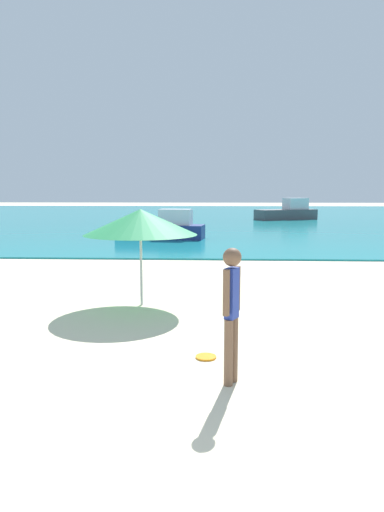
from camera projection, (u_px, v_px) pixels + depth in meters
water at (208, 215)px, 44.89m from camera, size 160.00×60.00×0.06m
person_standing at (232, 308)px, 5.28m from camera, size 0.22×0.34×1.62m
frisbee at (206, 357)px, 6.23m from camera, size 0.28×0.28×0.03m
boat_near at (164, 228)px, 21.71m from camera, size 4.28×1.83×1.41m
boat_far at (288, 212)px, 37.16m from camera, size 5.32×3.74×1.74m
beach_umbrella at (140, 222)px, 8.95m from camera, size 2.25×2.25×1.93m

